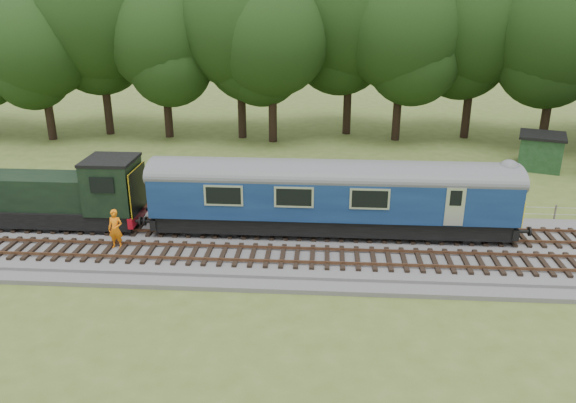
{
  "coord_description": "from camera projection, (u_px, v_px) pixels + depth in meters",
  "views": [
    {
      "loc": [
        3.27,
        -25.11,
        11.98
      ],
      "look_at": [
        1.46,
        1.4,
        2.0
      ],
      "focal_mm": 35.0,
      "sensor_mm": 36.0,
      "label": 1
    }
  ],
  "objects": [
    {
      "name": "tree_line",
      "position": [
        287.0,
        139.0,
        48.42
      ],
      "size": [
        70.0,
        8.0,
        18.0
      ],
      "primitive_type": null,
      "color": "black",
      "rests_on": "ground"
    },
    {
      "name": "track_north",
      "position": [
        260.0,
        229.0,
        29.03
      ],
      "size": [
        67.2,
        2.4,
        0.21
      ],
      "color": "black",
      "rests_on": "ballast"
    },
    {
      "name": "track_south",
      "position": [
        253.0,
        255.0,
        26.23
      ],
      "size": [
        67.2,
        2.4,
        0.21
      ],
      "color": "black",
      "rests_on": "ballast"
    },
    {
      "name": "shunter_loco",
      "position": [
        63.0,
        197.0,
        29.14
      ],
      "size": [
        8.91,
        2.6,
        3.38
      ],
      "color": "black",
      "rests_on": "ground"
    },
    {
      "name": "worker",
      "position": [
        116.0,
        229.0,
        26.79
      ],
      "size": [
        0.75,
        0.53,
        1.95
      ],
      "primitive_type": "imported",
      "rotation": [
        0.0,
        0.0,
        -0.08
      ],
      "color": "orange",
      "rests_on": "ballast"
    },
    {
      "name": "dmu_railcar",
      "position": [
        332.0,
        191.0,
        28.03
      ],
      "size": [
        18.05,
        2.86,
        3.88
      ],
      "color": "black",
      "rests_on": "ground"
    },
    {
      "name": "ballast",
      "position": [
        257.0,
        245.0,
        27.81
      ],
      "size": [
        70.0,
        7.0,
        0.35
      ],
      "primitive_type": "cube",
      "color": "#4C4C4F",
      "rests_on": "ground"
    },
    {
      "name": "shed",
      "position": [
        540.0,
        151.0,
        40.05
      ],
      "size": [
        3.9,
        3.9,
        2.51
      ],
      "rotation": [
        0.0,
        0.0,
        -0.33
      ],
      "color": "#163217",
      "rests_on": "ground"
    },
    {
      "name": "fence",
      "position": [
        266.0,
        215.0,
        32.08
      ],
      "size": [
        64.0,
        0.12,
        1.0
      ],
      "primitive_type": null,
      "color": "#6B6054",
      "rests_on": "ground"
    },
    {
      "name": "ground",
      "position": [
        257.0,
        248.0,
        27.87
      ],
      "size": [
        120.0,
        120.0,
        0.0
      ],
      "primitive_type": "plane",
      "color": "#485D22",
      "rests_on": "ground"
    }
  ]
}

